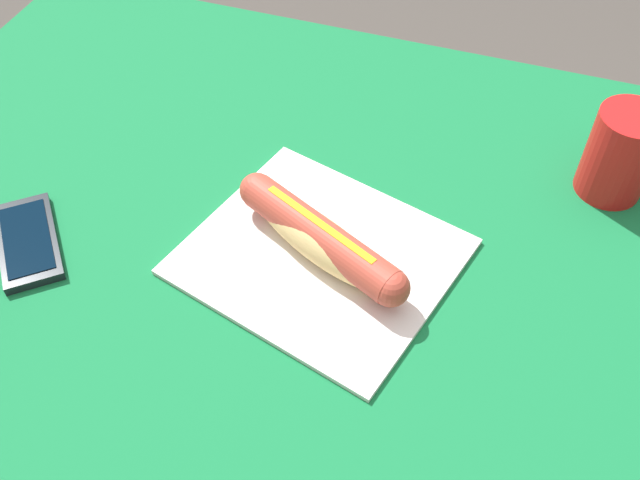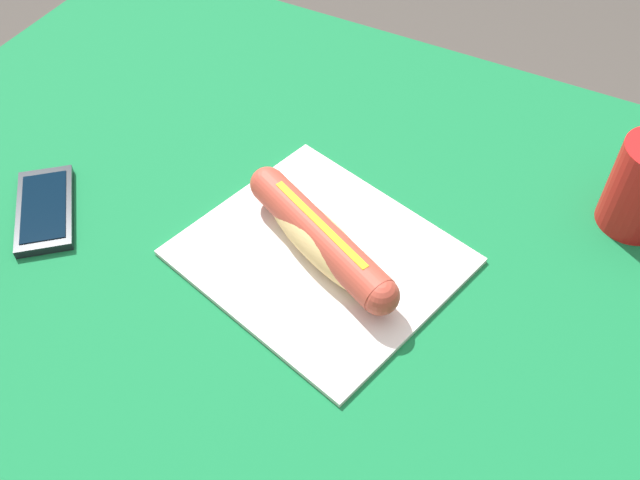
% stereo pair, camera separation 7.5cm
% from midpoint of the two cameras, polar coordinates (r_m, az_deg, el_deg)
% --- Properties ---
extents(dining_table, '(1.07, 0.82, 0.76)m').
position_cam_midpoint_polar(dining_table, '(0.92, -0.41, -5.32)').
color(dining_table, brown).
rests_on(dining_table, ground).
extents(paper_wrapper, '(0.32, 0.30, 0.01)m').
position_cam_midpoint_polar(paper_wrapper, '(0.77, 2.78, -1.47)').
color(paper_wrapper, silver).
rests_on(paper_wrapper, dining_table).
extents(hot_dog, '(0.21, 0.12, 0.05)m').
position_cam_midpoint_polar(hot_dog, '(0.75, 2.87, 0.01)').
color(hot_dog, '#E5BC75').
rests_on(hot_dog, paper_wrapper).
extents(cell_phone, '(0.13, 0.14, 0.01)m').
position_cam_midpoint_polar(cell_phone, '(0.86, -18.64, 2.17)').
color(cell_phone, black).
rests_on(cell_phone, dining_table).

